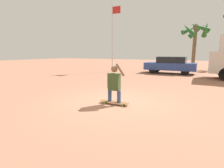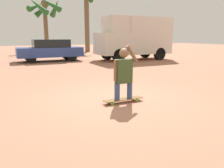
{
  "view_description": "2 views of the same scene",
  "coord_description": "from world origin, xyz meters",
  "px_view_note": "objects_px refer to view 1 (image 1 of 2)",
  "views": [
    {
      "loc": [
        2.87,
        -5.85,
        1.86
      ],
      "look_at": [
        -0.27,
        0.11,
        0.65
      ],
      "focal_mm": 28.0,
      "sensor_mm": 36.0,
      "label": 1
    },
    {
      "loc": [
        -2.59,
        -5.23,
        1.7
      ],
      "look_at": [
        -0.16,
        -0.18,
        0.48
      ],
      "focal_mm": 35.0,
      "sensor_mm": 36.0,
      "label": 2
    }
  ],
  "objects_px": {
    "skateboard": "(114,102)",
    "person_skateboarder": "(114,82)",
    "parked_car_blue": "(171,65)",
    "palm_tree_center_background": "(196,32)",
    "flagpole": "(113,34)"
  },
  "relations": [
    {
      "from": "skateboard",
      "to": "person_skateboarder",
      "type": "bearing_deg",
      "value": 180.0
    },
    {
      "from": "parked_car_blue",
      "to": "person_skateboarder",
      "type": "bearing_deg",
      "value": -90.6
    },
    {
      "from": "palm_tree_center_background",
      "to": "flagpole",
      "type": "distance_m",
      "value": 12.44
    },
    {
      "from": "palm_tree_center_background",
      "to": "flagpole",
      "type": "relative_size",
      "value": 0.9
    },
    {
      "from": "skateboard",
      "to": "parked_car_blue",
      "type": "xyz_separation_m",
      "value": [
        0.11,
        10.94,
        0.71
      ]
    },
    {
      "from": "skateboard",
      "to": "flagpole",
      "type": "distance_m",
      "value": 11.72
    },
    {
      "from": "skateboard",
      "to": "parked_car_blue",
      "type": "distance_m",
      "value": 10.97
    },
    {
      "from": "skateboard",
      "to": "flagpole",
      "type": "xyz_separation_m",
      "value": [
        -5.19,
        9.89,
        3.55
      ]
    },
    {
      "from": "parked_car_blue",
      "to": "palm_tree_center_background",
      "type": "xyz_separation_m",
      "value": [
        1.38,
        9.4,
        3.66
      ]
    },
    {
      "from": "skateboard",
      "to": "person_skateboarder",
      "type": "distance_m",
      "value": 0.74
    },
    {
      "from": "skateboard",
      "to": "parked_car_blue",
      "type": "height_order",
      "value": "parked_car_blue"
    },
    {
      "from": "person_skateboarder",
      "to": "parked_car_blue",
      "type": "bearing_deg",
      "value": 89.4
    },
    {
      "from": "parked_car_blue",
      "to": "palm_tree_center_background",
      "type": "bearing_deg",
      "value": 81.63
    },
    {
      "from": "flagpole",
      "to": "parked_car_blue",
      "type": "bearing_deg",
      "value": 11.22
    },
    {
      "from": "person_skateboarder",
      "to": "parked_car_blue",
      "type": "relative_size",
      "value": 0.32
    }
  ]
}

